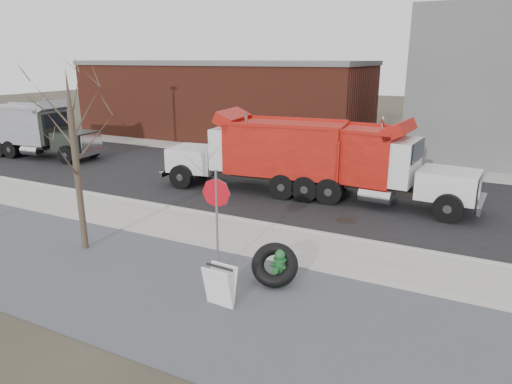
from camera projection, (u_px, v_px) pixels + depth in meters
The scene contains 15 objects.
ground at pixel (224, 237), 14.30m from camera, with size 120.00×120.00×0.00m, color #383328.
gravel_verge at pixel (152, 284), 11.30m from camera, with size 60.00×5.00×0.03m, color slate.
sidewalk at pixel (228, 234), 14.50m from camera, with size 60.00×2.50×0.06m, color #9E9B93.
curb at pixel (247, 221), 15.61m from camera, with size 60.00×0.15×0.11m, color #9E9B93.
road at pixel (299, 188), 19.69m from camera, with size 60.00×9.40×0.02m, color black.
far_sidewalk at pixel (338, 162), 24.56m from camera, with size 60.00×2.00×0.06m, color #9E9B93.
building_brick at pixel (224, 98), 32.43m from camera, with size 20.20×8.20×5.30m.
bare_tree at pixel (73, 138), 12.53m from camera, with size 3.20×3.20×5.20m.
fire_hydrant at pixel (280, 268), 11.25m from camera, with size 0.51×0.50×0.91m.
truck_tire at pixel (275, 265), 11.23m from camera, with size 1.46×1.38×1.06m.
stop_sign at pixel (216, 204), 11.43m from camera, with size 0.75×0.13×2.77m.
sandwich_board at pixel (220, 286), 10.18m from camera, with size 0.72×0.48×0.97m.
dump_truck_red_a at pixel (362, 160), 17.59m from camera, with size 8.00×2.73×3.21m.
dump_truck_red_b at pixel (263, 151), 18.92m from camera, with size 7.90×3.05×3.31m.
dump_truck_grey at pixel (35, 128), 25.61m from camera, with size 7.13×2.73×3.18m.
Camera 1 is at (6.90, -11.43, 5.40)m, focal length 32.00 mm.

